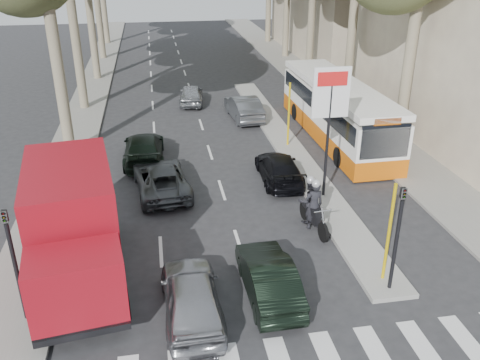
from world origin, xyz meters
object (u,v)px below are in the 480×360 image
object	(u,v)px
city_bus	(337,109)
red_truck	(73,225)
motorcycle	(312,204)
silver_hatchback	(192,296)
dark_hatchback	(268,277)

from	to	relation	value
city_bus	red_truck	bearing A→B (deg)	-139.58
motorcycle	red_truck	bearing A→B (deg)	-174.30
red_truck	city_bus	world-z (taller)	red_truck
silver_hatchback	dark_hatchback	bearing A→B (deg)	-166.72
dark_hatchback	city_bus	size ratio (longest dim) A/B	0.33
red_truck	motorcycle	world-z (taller)	red_truck
dark_hatchback	city_bus	bearing A→B (deg)	-118.28
red_truck	motorcycle	distance (m)	8.58
silver_hatchback	city_bus	world-z (taller)	city_bus
city_bus	motorcycle	world-z (taller)	city_bus
dark_hatchback	red_truck	world-z (taller)	red_truck
silver_hatchback	motorcycle	size ratio (longest dim) A/B	1.68
red_truck	city_bus	size ratio (longest dim) A/B	0.59
dark_hatchback	city_bus	world-z (taller)	city_bus
dark_hatchback	city_bus	distance (m)	14.64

